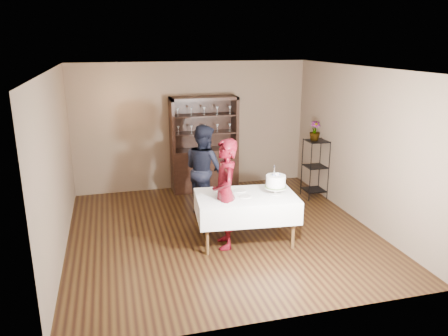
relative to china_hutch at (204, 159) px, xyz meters
The scene contains 14 objects.
floor 2.36m from the china_hutch, 95.08° to the right, with size 5.00×5.00×0.00m, color black.
ceiling 3.04m from the china_hutch, 95.08° to the right, with size 5.00×5.00×0.00m, color silver.
back_wall 0.76m from the china_hutch, 128.88° to the left, with size 5.00×0.02×2.70m, color brown.
wall_left 3.58m from the china_hutch, 140.17° to the right, with size 0.02×5.00×2.70m, color brown.
wall_right 3.29m from the china_hutch, 44.39° to the right, with size 0.02×5.00×2.70m, color brown.
china_hutch is the anchor object (origin of this frame).
plant_etagere 2.33m from the china_hutch, 26.83° to the right, with size 0.42×0.42×1.20m.
cake_table 2.67m from the china_hutch, 88.06° to the right, with size 1.64×1.10×0.78m.
woman 2.77m from the china_hutch, 95.61° to the right, with size 0.63×0.41×1.72m, color #33040C.
man 1.33m from the china_hutch, 102.43° to the right, with size 0.81×0.63×1.67m, color black.
cake 2.79m from the china_hutch, 78.39° to the right, with size 0.38×0.38×0.48m.
plate_near 2.75m from the china_hutch, 88.90° to the right, with size 0.18×0.18×0.01m, color silver.
plate_far 2.46m from the china_hutch, 88.77° to the right, with size 0.20×0.20×0.01m, color silver.
potted_plant 2.39m from the china_hutch, 26.19° to the right, with size 0.21×0.21×0.38m, color #4B6932.
Camera 1 is at (-1.69, -6.56, 3.12)m, focal length 35.00 mm.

